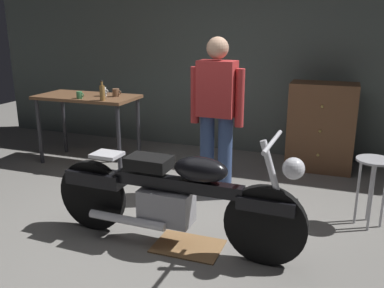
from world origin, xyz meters
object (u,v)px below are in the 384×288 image
shop_stool (373,174)px  mug_green_speckled (80,95)px  motorcycle (173,195)px  person_standing (217,112)px  mug_brown_stoneware (116,93)px  mug_white_ceramic (103,92)px  wooden_dresser (321,127)px  bottle (102,92)px

shop_stool → mug_green_speckled: (-3.37, 0.47, 0.45)m
motorcycle → person_standing: (0.02, 1.11, 0.48)m
person_standing → mug_green_speckled: 1.88m
motorcycle → mug_brown_stoneware: 2.32m
motorcycle → person_standing: 1.21m
person_standing → shop_stool: person_standing is taller
mug_white_ceramic → mug_brown_stoneware: 0.17m
mug_green_speckled → mug_brown_stoneware: bearing=40.3°
mug_white_ceramic → shop_stool: bearing=-13.0°
mug_white_ceramic → mug_brown_stoneware: size_ratio=0.96×
shop_stool → mug_green_speckled: size_ratio=6.29×
motorcycle → shop_stool: motorcycle is taller
shop_stool → wooden_dresser: size_ratio=0.58×
motorcycle → mug_white_ceramic: bearing=136.3°
wooden_dresser → motorcycle: bearing=-112.6°
mug_white_ceramic → mug_brown_stoneware: mug_white_ceramic is taller
person_standing → shop_stool: bearing=176.1°
person_standing → wooden_dresser: 1.66m
wooden_dresser → mug_brown_stoneware: 2.62m
motorcycle → shop_stool: 1.80m
person_standing → mug_green_speckled: person_standing is taller
motorcycle → mug_brown_stoneware: mug_brown_stoneware is taller
person_standing → mug_white_ceramic: (-1.68, 0.56, 0.03)m
mug_brown_stoneware → mug_green_speckled: bearing=-139.7°
person_standing → bottle: 1.54m
wooden_dresser → bottle: 2.73m
person_standing → mug_white_ceramic: 1.77m
shop_stool → mug_white_ceramic: (-3.20, 0.74, 0.46)m
motorcycle → wooden_dresser: size_ratio=1.99×
wooden_dresser → bottle: bearing=-158.0°
shop_stool → bottle: size_ratio=2.66×
person_standing → wooden_dresser: (0.98, 1.29, -0.38)m
motorcycle → bottle: 2.12m
mug_white_ceramic → bottle: 0.33m
shop_stool → mug_green_speckled: bearing=172.0°
motorcycle → shop_stool: bearing=33.1°
shop_stool → mug_white_ceramic: 3.31m
motorcycle → mug_brown_stoneware: bearing=132.8°
bottle → shop_stool: bearing=-8.5°
wooden_dresser → mug_brown_stoneware: size_ratio=9.09×
mug_brown_stoneware → mug_green_speckled: (-0.34, -0.29, -0.01)m
mug_white_ceramic → bottle: size_ratio=0.48×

